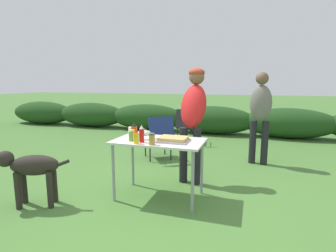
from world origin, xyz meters
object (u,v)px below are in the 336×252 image
Objects in this scene: food_tray at (173,139)px; camp_chair_green_behind_table at (159,135)px; camp_chair_near_hedge at (187,124)px; plate_stack at (149,138)px; paper_cup_stack at (131,132)px; standing_person_in_dark_puffer at (260,110)px; spice_jar at (152,139)px; ketchup_bottle at (142,134)px; hot_sauce_bottle at (134,131)px; folding_table at (159,146)px; standing_person_in_gray_fleece at (193,111)px; mixing_bowl at (144,133)px; relish_jar at (132,135)px; mustard_bottle at (136,137)px; dog at (30,168)px.

camp_chair_green_behind_table is (-0.75, 1.57, -0.30)m from food_tray.
camp_chair_near_hedge is at bearing 100.87° from food_tray.
paper_cup_stack reaches higher than plate_stack.
paper_cup_stack is at bearing -125.46° from standing_person_in_dark_puffer.
ketchup_bottle is at bearing 153.29° from spice_jar.
camp_chair_near_hedge is (-0.08, 3.06, -0.37)m from hot_sauce_bottle.
folding_table is 5.22× the size of plate_stack.
paper_cup_stack is 0.08× the size of standing_person_in_dark_puffer.
standing_person_in_gray_fleece is 1.49m from standing_person_in_dark_puffer.
relish_jar is (-0.02, -0.31, 0.03)m from mixing_bowl.
mixing_bowl is 2.26m from standing_person_in_dark_puffer.
plate_stack is at bearing -109.80° from camp_chair_green_behind_table.
mixing_bowl is at bearing 109.01° from ketchup_bottle.
relish_jar reaches higher than mixing_bowl.
plate_stack is 1.58× the size of paper_cup_stack.
mustard_bottle is at bearing -113.45° from camp_chair_green_behind_table.
hot_sauce_bottle is 0.13× the size of standing_person_in_gray_fleece.
food_tray is 0.78m from standing_person_in_gray_fleece.
food_tray is (0.19, -0.02, 0.10)m from folding_table.
plate_stack is at bearing -82.96° from dog.
food_tray is at bearing -5.72° from folding_table.
ketchup_bottle is at bearing -131.70° from folding_table.
mustard_bottle is at bearing -93.39° from dog.
spice_jar is 0.16× the size of dog.
spice_jar reaches higher than camp_chair_near_hedge.
camp_chair_green_behind_table is (-1.77, -0.31, -0.50)m from standing_person_in_dark_puffer.
spice_jar is at bearing -88.17° from folding_table.
standing_person_in_dark_puffer is (1.61, 1.81, 0.16)m from paper_cup_stack.
standing_person_in_dark_puffer is (0.94, 1.16, -0.06)m from standing_person_in_gray_fleece.
spice_jar reaches higher than folding_table.
dog is (-1.61, -1.38, -0.57)m from standing_person_in_gray_fleece.
plate_stack is 0.21m from ketchup_bottle.
folding_table is 0.85m from standing_person_in_gray_fleece.
spice_jar is at bearing -107.67° from camp_chair_green_behind_table.
paper_cup_stack is 2.98m from camp_chair_near_hedge.
relish_jar is (-0.49, -0.12, 0.04)m from food_tray.
standing_person_in_dark_puffer reaches higher than food_tray.
standing_person_in_gray_fleece is 1.98× the size of camp_chair_near_hedge.
mustard_bottle is 0.20× the size of dog.
mustard_bottle is 1.28m from dog.
mustard_bottle is (-0.19, -0.26, 0.16)m from folding_table.
spice_jar is at bearing -95.77° from dog.
dog is at bearing -153.28° from folding_table.
camp_chair_green_behind_table is at bearing 103.19° from ketchup_bottle.
mixing_bowl reaches higher than food_tray.
mixing_bowl is 0.11× the size of standing_person_in_gray_fleece.
camp_chair_near_hedge is (0.00, 2.96, -0.34)m from paper_cup_stack.
standing_person_in_gray_fleece reaches higher than paper_cup_stack.
mustard_bottle is (0.21, -0.32, 0.01)m from paper_cup_stack.
paper_cup_stack reaches higher than dog.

